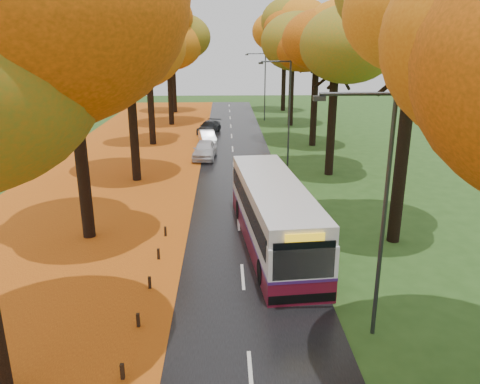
{
  "coord_description": "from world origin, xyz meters",
  "views": [
    {
      "loc": [
        -0.68,
        -5.3,
        9.33
      ],
      "look_at": [
        0.0,
        15.46,
        2.6
      ],
      "focal_mm": 35.0,
      "sensor_mm": 36.0,
      "label": 1
    }
  ],
  "objects_px": {
    "streetlamp_mid": "(286,105)",
    "car_silver": "(207,137)",
    "bus": "(273,212)",
    "car_white": "(205,150)",
    "streetlamp_far": "(263,81)",
    "car_dark": "(209,127)",
    "streetlamp_near": "(378,200)"
  },
  "relations": [
    {
      "from": "streetlamp_mid",
      "to": "car_silver",
      "type": "bearing_deg",
      "value": 126.85
    },
    {
      "from": "car_silver",
      "to": "bus",
      "type": "bearing_deg",
      "value": -90.03
    },
    {
      "from": "bus",
      "to": "car_white",
      "type": "distance_m",
      "value": 17.66
    },
    {
      "from": "streetlamp_far",
      "to": "car_dark",
      "type": "relative_size",
      "value": 1.88
    },
    {
      "from": "streetlamp_near",
      "to": "car_dark",
      "type": "xyz_separation_m",
      "value": [
        -6.3,
        35.9,
        -4.06
      ]
    },
    {
      "from": "streetlamp_near",
      "to": "streetlamp_mid",
      "type": "bearing_deg",
      "value": 90.0
    },
    {
      "from": "streetlamp_near",
      "to": "streetlamp_mid",
      "type": "distance_m",
      "value": 22.0
    },
    {
      "from": "streetlamp_near",
      "to": "streetlamp_far",
      "type": "bearing_deg",
      "value": 90.0
    },
    {
      "from": "bus",
      "to": "car_dark",
      "type": "distance_m",
      "value": 28.84
    },
    {
      "from": "car_white",
      "to": "streetlamp_far",
      "type": "bearing_deg",
      "value": 76.89
    },
    {
      "from": "car_silver",
      "to": "car_dark",
      "type": "bearing_deg",
      "value": 80.31
    },
    {
      "from": "streetlamp_near",
      "to": "bus",
      "type": "xyz_separation_m",
      "value": [
        -2.37,
        7.35,
        -3.1
      ]
    },
    {
      "from": "streetlamp_mid",
      "to": "streetlamp_far",
      "type": "bearing_deg",
      "value": 90.0
    },
    {
      "from": "car_silver",
      "to": "car_dark",
      "type": "relative_size",
      "value": 0.9
    },
    {
      "from": "car_white",
      "to": "car_silver",
      "type": "distance_m",
      "value": 5.85
    },
    {
      "from": "car_silver",
      "to": "car_white",
      "type": "bearing_deg",
      "value": -99.69
    },
    {
      "from": "streetlamp_near",
      "to": "car_silver",
      "type": "xyz_separation_m",
      "value": [
        -6.3,
        30.4,
        -4.04
      ]
    },
    {
      "from": "bus",
      "to": "car_white",
      "type": "height_order",
      "value": "bus"
    },
    {
      "from": "car_white",
      "to": "car_silver",
      "type": "relative_size",
      "value": 1.14
    },
    {
      "from": "streetlamp_mid",
      "to": "car_silver",
      "type": "height_order",
      "value": "streetlamp_mid"
    },
    {
      "from": "car_dark",
      "to": "bus",
      "type": "bearing_deg",
      "value": -66.0
    },
    {
      "from": "streetlamp_near",
      "to": "car_dark",
      "type": "bearing_deg",
      "value": 99.95
    },
    {
      "from": "streetlamp_near",
      "to": "car_dark",
      "type": "relative_size",
      "value": 1.88
    },
    {
      "from": "streetlamp_far",
      "to": "bus",
      "type": "bearing_deg",
      "value": -93.7
    },
    {
      "from": "streetlamp_mid",
      "to": "car_silver",
      "type": "xyz_separation_m",
      "value": [
        -6.3,
        8.4,
        -4.04
      ]
    },
    {
      "from": "streetlamp_mid",
      "to": "car_white",
      "type": "distance_m",
      "value": 7.85
    },
    {
      "from": "streetlamp_near",
      "to": "streetlamp_far",
      "type": "distance_m",
      "value": 44.0
    },
    {
      "from": "streetlamp_far",
      "to": "car_white",
      "type": "xyz_separation_m",
      "value": [
        -6.3,
        -19.45,
        -3.93
      ]
    },
    {
      "from": "bus",
      "to": "car_dark",
      "type": "height_order",
      "value": "bus"
    },
    {
      "from": "streetlamp_mid",
      "to": "streetlamp_near",
      "type": "bearing_deg",
      "value": -90.0
    },
    {
      "from": "bus",
      "to": "car_silver",
      "type": "xyz_separation_m",
      "value": [
        -3.92,
        23.05,
        -0.94
      ]
    },
    {
      "from": "bus",
      "to": "car_white",
      "type": "xyz_separation_m",
      "value": [
        -3.92,
        17.2,
        -0.83
      ]
    }
  ]
}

